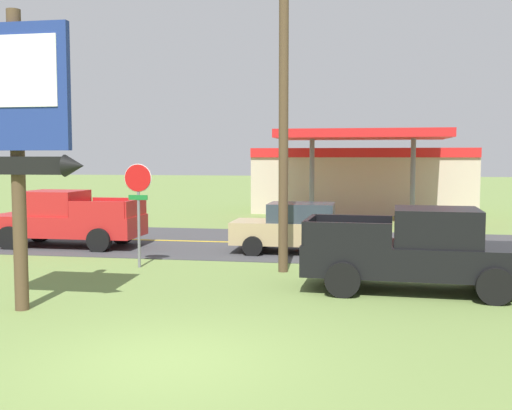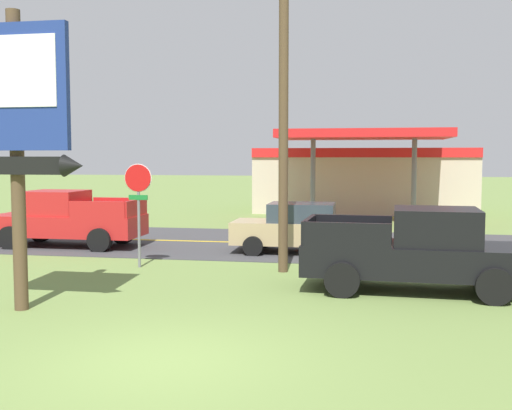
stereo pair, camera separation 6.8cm
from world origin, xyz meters
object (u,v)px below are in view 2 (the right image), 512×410
at_px(gas_station, 364,178).
at_px(motel_sign, 15,115).
at_px(pickup_black_parked_on_lawn, 418,251).
at_px(pickup_red_on_road, 66,219).
at_px(stop_sign, 138,196).
at_px(car_tan_near_lane, 298,228).
at_px(utility_pole, 284,82).

bearing_deg(gas_station, motel_sign, -105.27).
xyz_separation_m(pickup_black_parked_on_lawn, pickup_red_on_road, (-11.54, 5.23, 0.00)).
distance_m(stop_sign, gas_station, 20.26).
bearing_deg(stop_sign, car_tan_near_lane, 39.22).
xyz_separation_m(stop_sign, car_tan_near_lane, (4.17, 3.40, -1.20)).
distance_m(pickup_red_on_road, car_tan_near_lane, 8.15).
xyz_separation_m(stop_sign, gas_station, (6.12, 19.31, -0.08)).
xyz_separation_m(motel_sign, utility_pole, (4.68, 5.26, 1.17)).
distance_m(gas_station, pickup_red_on_road, 18.87).
distance_m(stop_sign, utility_pole, 5.17).
relative_size(stop_sign, gas_station, 0.25).
distance_m(motel_sign, utility_pole, 7.14).
bearing_deg(pickup_black_parked_on_lawn, car_tan_near_lane, 123.01).
xyz_separation_m(stop_sign, pickup_black_parked_on_lawn, (7.56, -1.83, -1.06)).
height_order(pickup_red_on_road, car_tan_near_lane, pickup_red_on_road).
xyz_separation_m(stop_sign, pickup_red_on_road, (-3.98, 3.40, -1.06)).
relative_size(pickup_black_parked_on_lawn, pickup_red_on_road, 1.02).
distance_m(motel_sign, gas_station, 25.47).
distance_m(gas_station, car_tan_near_lane, 16.07).
relative_size(stop_sign, utility_pole, 0.31).
relative_size(stop_sign, pickup_black_parked_on_lawn, 0.56).
distance_m(motel_sign, car_tan_near_lane, 10.29).
distance_m(utility_pole, gas_station, 19.60).
height_order(motel_sign, stop_sign, motel_sign).
bearing_deg(motel_sign, pickup_black_parked_on_lawn, 22.43).
relative_size(motel_sign, pickup_black_parked_on_lawn, 1.15).
bearing_deg(gas_station, pickup_black_parked_on_lawn, -86.10).
bearing_deg(pickup_black_parked_on_lawn, utility_pole, 151.05).
xyz_separation_m(pickup_red_on_road, car_tan_near_lane, (8.15, 0.00, -0.13)).
xyz_separation_m(motel_sign, pickup_black_parked_on_lawn, (8.13, 3.36, -3.01)).
bearing_deg(motel_sign, gas_station, 74.73).
bearing_deg(car_tan_near_lane, motel_sign, -118.87).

